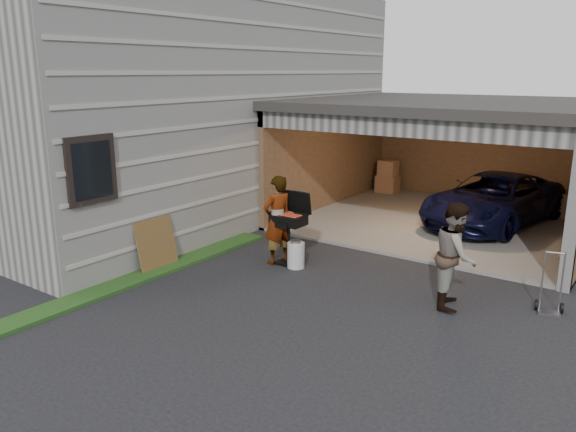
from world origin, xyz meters
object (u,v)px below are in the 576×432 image
at_px(woman, 277,220).
at_px(man, 456,255).
at_px(minivan, 493,202).
at_px(plywood_panel, 156,244).
at_px(hand_truck, 550,301).
at_px(propane_tank, 296,255).
at_px(bbq_grill, 289,222).

distance_m(woman, man, 3.40).
bearing_deg(man, minivan, -6.58).
distance_m(plywood_panel, hand_truck, 6.63).
xyz_separation_m(woman, hand_truck, (4.68, 0.56, -0.65)).
distance_m(woman, hand_truck, 4.76).
height_order(woman, plywood_panel, woman).
distance_m(woman, plywood_panel, 2.26).
xyz_separation_m(minivan, woman, (-2.54, -4.97, 0.25)).
distance_m(man, plywood_panel, 5.24).
bearing_deg(woman, plywood_panel, -27.84).
bearing_deg(hand_truck, man, -170.38).
bearing_deg(propane_tank, woman, 177.75).
height_order(woman, hand_truck, woman).
xyz_separation_m(propane_tank, plywood_panel, (-2.03, -1.53, 0.23)).
xyz_separation_m(plywood_panel, hand_truck, (6.28, 2.11, -0.28)).
bearing_deg(minivan, woman, -107.54).
relative_size(minivan, hand_truck, 4.40).
distance_m(minivan, plywood_panel, 7.73).
bearing_deg(plywood_panel, bbq_grill, 42.66).
bearing_deg(hand_truck, propane_tank, 172.73).
xyz_separation_m(minivan, plywood_panel, (-4.14, -6.52, -0.12)).
bearing_deg(man, woman, 73.18).
distance_m(man, bbq_grill, 3.20).
xyz_separation_m(woman, propane_tank, (0.43, -0.02, -0.60)).
distance_m(propane_tank, hand_truck, 4.29).
bearing_deg(plywood_panel, minivan, 57.59).
distance_m(man, hand_truck, 1.55).
xyz_separation_m(minivan, man, (0.86, -5.00, 0.24)).
bearing_deg(woman, minivan, 171.05).
bearing_deg(minivan, plywood_panel, -112.90).
xyz_separation_m(minivan, bbq_grill, (-2.34, -4.87, 0.23)).
xyz_separation_m(bbq_grill, plywood_panel, (-1.80, -1.66, -0.34)).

